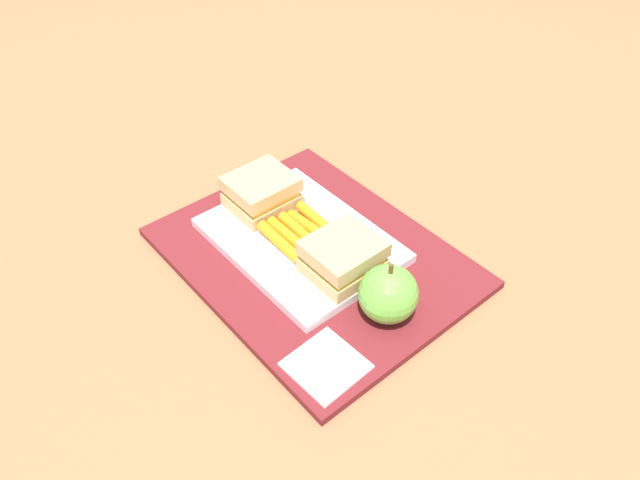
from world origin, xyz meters
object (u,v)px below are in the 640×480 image
(food_tray, at_px, (300,240))
(paper_napkin, at_px, (326,365))
(sandwich_half_left, at_px, (261,192))
(sandwich_half_right, at_px, (343,257))
(apple, at_px, (391,292))
(carrot_sticks_bundle, at_px, (300,232))

(food_tray, xyz_separation_m, paper_napkin, (0.16, -0.10, -0.00))
(sandwich_half_left, xyz_separation_m, sandwich_half_right, (0.16, 0.00, 0.00))
(apple, height_order, paper_napkin, apple)
(sandwich_half_right, height_order, apple, apple)
(sandwich_half_right, xyz_separation_m, apple, (0.07, 0.00, -0.00))
(sandwich_half_right, bearing_deg, food_tray, 180.00)
(carrot_sticks_bundle, bearing_deg, food_tray, 22.66)
(apple, bearing_deg, sandwich_half_left, -179.09)
(carrot_sticks_bundle, relative_size, paper_napkin, 1.13)
(food_tray, xyz_separation_m, carrot_sticks_bundle, (-0.00, -0.00, 0.01))
(sandwich_half_left, height_order, carrot_sticks_bundle, sandwich_half_left)
(sandwich_half_right, bearing_deg, apple, 2.89)
(food_tray, bearing_deg, sandwich_half_right, 0.00)
(sandwich_half_left, distance_m, paper_napkin, 0.26)
(food_tray, bearing_deg, paper_napkin, -30.94)
(sandwich_half_right, xyz_separation_m, carrot_sticks_bundle, (-0.08, -0.00, -0.02))
(sandwich_half_left, bearing_deg, sandwich_half_right, 0.00)
(sandwich_half_left, xyz_separation_m, apple, (0.23, 0.00, -0.00))
(apple, bearing_deg, food_tray, -178.61)
(sandwich_half_left, distance_m, sandwich_half_right, 0.16)
(food_tray, distance_m, sandwich_half_left, 0.08)
(sandwich_half_right, height_order, paper_napkin, sandwich_half_right)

